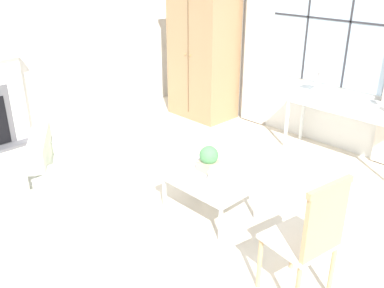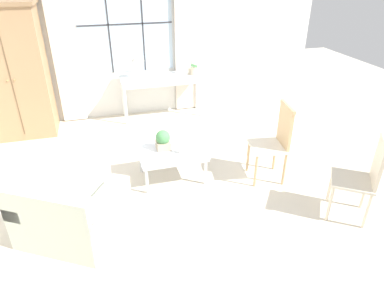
{
  "view_description": "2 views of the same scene",
  "coord_description": "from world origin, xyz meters",
  "px_view_note": "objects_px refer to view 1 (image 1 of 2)",
  "views": [
    {
      "loc": [
        2.75,
        -2.1,
        2.41
      ],
      "look_at": [
        0.14,
        0.45,
        0.78
      ],
      "focal_mm": 40.0,
      "sensor_mm": 36.0,
      "label": 1
    },
    {
      "loc": [
        -0.55,
        -3.24,
        2.61
      ],
      "look_at": [
        0.37,
        0.07,
        0.77
      ],
      "focal_mm": 32.0,
      "sensor_mm": 36.0,
      "label": 2
    }
  ],
  "objects_px": {
    "coffee_table": "(210,180)",
    "armchair_upholstered": "(75,174)",
    "table_lamp": "(320,65)",
    "side_chair_wooden": "(311,234)",
    "console_table": "(347,107)",
    "potted_plant_small": "(209,159)",
    "armoire": "(203,49)",
    "pillar_candle": "(211,178)"
  },
  "relations": [
    {
      "from": "potted_plant_small",
      "to": "side_chair_wooden",
      "type": "bearing_deg",
      "value": -16.83
    },
    {
      "from": "armchair_upholstered",
      "to": "side_chair_wooden",
      "type": "height_order",
      "value": "side_chair_wooden"
    },
    {
      "from": "table_lamp",
      "to": "coffee_table",
      "type": "distance_m",
      "value": 2.22
    },
    {
      "from": "armoire",
      "to": "armchair_upholstered",
      "type": "relative_size",
      "value": 1.68
    },
    {
      "from": "armchair_upholstered",
      "to": "console_table",
      "type": "bearing_deg",
      "value": 61.5
    },
    {
      "from": "table_lamp",
      "to": "armchair_upholstered",
      "type": "xyz_separation_m",
      "value": [
        -1.15,
        -2.84,
        -0.9
      ]
    },
    {
      "from": "armchair_upholstered",
      "to": "table_lamp",
      "type": "bearing_deg",
      "value": 68.03
    },
    {
      "from": "pillar_candle",
      "to": "table_lamp",
      "type": "bearing_deg",
      "value": 95.77
    },
    {
      "from": "side_chair_wooden",
      "to": "pillar_candle",
      "type": "height_order",
      "value": "side_chair_wooden"
    },
    {
      "from": "console_table",
      "to": "table_lamp",
      "type": "distance_m",
      "value": 0.61
    },
    {
      "from": "armoire",
      "to": "armchair_upholstered",
      "type": "distance_m",
      "value": 3.03
    },
    {
      "from": "table_lamp",
      "to": "pillar_candle",
      "type": "relative_size",
      "value": 3.44
    },
    {
      "from": "armchair_upholstered",
      "to": "coffee_table",
      "type": "xyz_separation_m",
      "value": [
        1.26,
        0.76,
        0.13
      ]
    },
    {
      "from": "coffee_table",
      "to": "potted_plant_small",
      "type": "height_order",
      "value": "potted_plant_small"
    },
    {
      "from": "table_lamp",
      "to": "side_chair_wooden",
      "type": "relative_size",
      "value": 0.45
    },
    {
      "from": "armoire",
      "to": "armchair_upholstered",
      "type": "xyz_separation_m",
      "value": [
        0.82,
        -2.8,
        -0.81
      ]
    },
    {
      "from": "coffee_table",
      "to": "armchair_upholstered",
      "type": "bearing_deg",
      "value": -148.75
    },
    {
      "from": "console_table",
      "to": "coffee_table",
      "type": "xyz_separation_m",
      "value": [
        -0.3,
        -2.11,
        -0.33
      ]
    },
    {
      "from": "pillar_candle",
      "to": "side_chair_wooden",
      "type": "bearing_deg",
      "value": -11.7
    },
    {
      "from": "armchair_upholstered",
      "to": "coffee_table",
      "type": "distance_m",
      "value": 1.48
    },
    {
      "from": "table_lamp",
      "to": "side_chair_wooden",
      "type": "distance_m",
      "value": 2.86
    },
    {
      "from": "table_lamp",
      "to": "coffee_table",
      "type": "xyz_separation_m",
      "value": [
        0.11,
        -2.08,
        -0.77
      ]
    },
    {
      "from": "armchair_upholstered",
      "to": "potted_plant_small",
      "type": "relative_size",
      "value": 4.78
    },
    {
      "from": "console_table",
      "to": "potted_plant_small",
      "type": "relative_size",
      "value": 5.7
    },
    {
      "from": "potted_plant_small",
      "to": "armoire",
      "type": "bearing_deg",
      "value": 135.51
    },
    {
      "from": "coffee_table",
      "to": "pillar_candle",
      "type": "height_order",
      "value": "pillar_candle"
    },
    {
      "from": "coffee_table",
      "to": "table_lamp",
      "type": "bearing_deg",
      "value": 93.13
    },
    {
      "from": "armchair_upholstered",
      "to": "side_chair_wooden",
      "type": "relative_size",
      "value": 1.2
    },
    {
      "from": "table_lamp",
      "to": "coffee_table",
      "type": "bearing_deg",
      "value": -86.87
    },
    {
      "from": "armoire",
      "to": "coffee_table",
      "type": "height_order",
      "value": "armoire"
    },
    {
      "from": "coffee_table",
      "to": "pillar_candle",
      "type": "bearing_deg",
      "value": -41.56
    },
    {
      "from": "console_table",
      "to": "pillar_candle",
      "type": "distance_m",
      "value": 2.22
    },
    {
      "from": "armoire",
      "to": "console_table",
      "type": "distance_m",
      "value": 2.41
    },
    {
      "from": "console_table",
      "to": "side_chair_wooden",
      "type": "relative_size",
      "value": 1.43
    },
    {
      "from": "table_lamp",
      "to": "armchair_upholstered",
      "type": "height_order",
      "value": "table_lamp"
    },
    {
      "from": "side_chair_wooden",
      "to": "pillar_candle",
      "type": "bearing_deg",
      "value": 168.3
    },
    {
      "from": "side_chair_wooden",
      "to": "console_table",
      "type": "bearing_deg",
      "value": 112.28
    },
    {
      "from": "armchair_upholstered",
      "to": "coffee_table",
      "type": "height_order",
      "value": "armchair_upholstered"
    },
    {
      "from": "potted_plant_small",
      "to": "armchair_upholstered",
      "type": "bearing_deg",
      "value": -144.0
    },
    {
      "from": "armoire",
      "to": "coffee_table",
      "type": "bearing_deg",
      "value": -44.32
    },
    {
      "from": "side_chair_wooden",
      "to": "pillar_candle",
      "type": "distance_m",
      "value": 1.23
    },
    {
      "from": "side_chair_wooden",
      "to": "coffee_table",
      "type": "distance_m",
      "value": 1.37
    }
  ]
}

